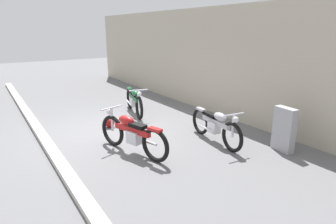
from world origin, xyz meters
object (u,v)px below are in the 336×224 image
(helmet, at_px, (110,123))
(motorcycle_silver, at_px, (216,126))
(stone_marker, at_px, (284,129))
(motorcycle_green, at_px, (134,100))
(motorcycle_red, at_px, (132,134))

(helmet, relative_size, motorcycle_silver, 0.14)
(stone_marker, bearing_deg, motorcycle_green, -162.14)
(helmet, bearing_deg, stone_marker, 36.11)
(motorcycle_red, relative_size, motorcycle_silver, 1.03)
(stone_marker, distance_m, helmet, 4.62)
(motorcycle_green, distance_m, motorcycle_silver, 3.41)
(stone_marker, height_order, motorcycle_red, stone_marker)
(motorcycle_green, bearing_deg, motorcycle_silver, 22.65)
(helmet, bearing_deg, motorcycle_red, -7.17)
(motorcycle_green, height_order, motorcycle_silver, motorcycle_green)
(motorcycle_silver, bearing_deg, motorcycle_green, -164.95)
(helmet, bearing_deg, motorcycle_green, 125.34)
(helmet, xyz_separation_m, motorcycle_red, (1.94, -0.24, 0.32))
(stone_marker, height_order, helmet, stone_marker)
(helmet, height_order, motorcycle_green, motorcycle_green)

